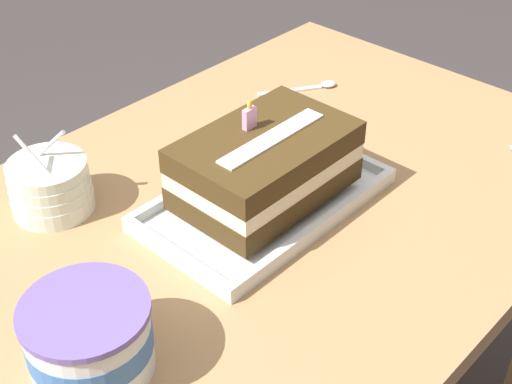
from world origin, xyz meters
name	(u,v)px	position (x,y,z in m)	size (l,w,h in m)	color
dining_table	(247,267)	(0.00, 0.00, 0.63)	(1.18, 0.74, 0.74)	#9E754C
foil_tray	(265,202)	(0.03, -0.01, 0.74)	(0.36, 0.21, 0.02)	silver
birthday_cake	(265,165)	(0.03, -0.01, 0.81)	(0.25, 0.16, 0.14)	#3F2C13
bowl_stack	(50,186)	(-0.18, 0.21, 0.78)	(0.12, 0.12, 0.13)	silver
ice_cream_tub	(89,338)	(-0.32, -0.07, 0.78)	(0.14, 0.14, 0.09)	white
serving_spoon_by_bowls	(314,86)	(0.36, 0.16, 0.74)	(0.14, 0.09, 0.01)	silver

